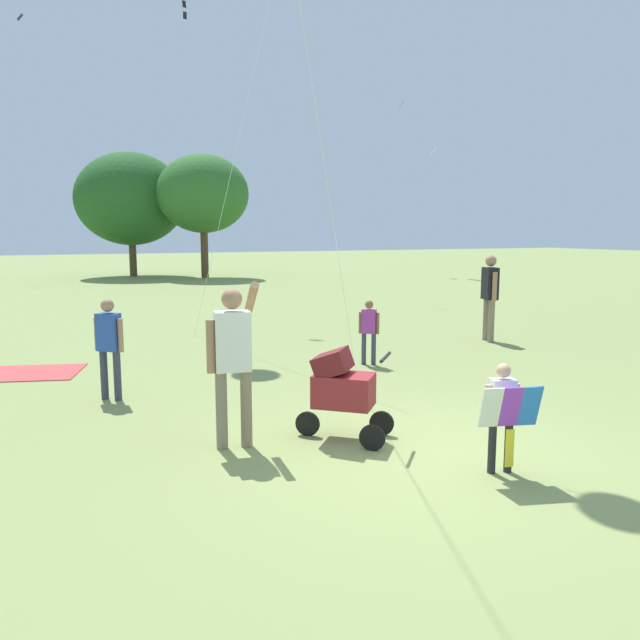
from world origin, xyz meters
TOP-DOWN VIEW (x-y plane):
  - ground_plane at (0.00, 0.00)m, footprint 120.00×120.00m
  - child_with_butterfly_kite at (0.40, -0.81)m, footprint 0.58×0.42m
  - person_adult_flyer at (-1.72, 0.93)m, footprint 0.60×0.52m
  - stroller at (-0.56, 0.70)m, footprint 1.02×0.93m
  - distant_kites_cluster at (4.21, 22.89)m, footprint 25.57×15.06m
  - person_red_shirt at (4.97, 5.04)m, footprint 0.34×0.56m
  - person_sitting_far at (-2.73, 3.46)m, footprint 0.35×0.34m
  - person_back_turned at (1.57, 4.01)m, footprint 0.29×0.27m
  - picnic_blanket at (-3.80, 5.65)m, footprint 1.82×1.57m

SIDE VIEW (x-z plane):
  - ground_plane at x=0.00m, z-range 0.00..0.00m
  - picnic_blanket at x=-3.80m, z-range 0.00..0.02m
  - stroller at x=-0.56m, z-range 0.09..1.12m
  - child_with_butterfly_kite at x=0.40m, z-range 0.10..1.17m
  - person_back_turned at x=1.57m, z-range 0.10..1.22m
  - person_sitting_far at x=-2.73m, z-range 0.12..1.52m
  - person_adult_flyer at x=-1.72m, z-range 0.14..1.93m
  - person_red_shirt at x=4.97m, z-range 0.16..1.96m
  - distant_kites_cluster at x=4.21m, z-range 5.60..17.34m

